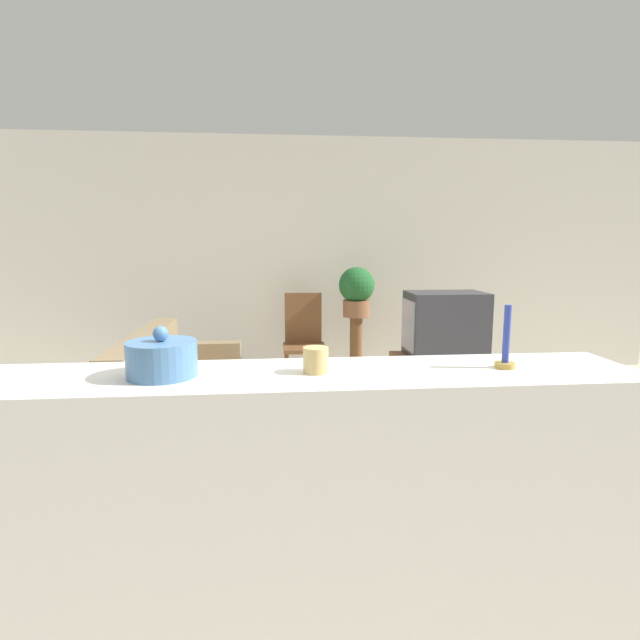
{
  "coord_description": "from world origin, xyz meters",
  "views": [
    {
      "loc": [
        -0.07,
        -2.33,
        1.53
      ],
      "look_at": [
        0.33,
        2.01,
        0.85
      ],
      "focal_mm": 28.0,
      "sensor_mm": 36.0,
      "label": 1
    }
  ],
  "objects_px": {
    "television": "(445,324)",
    "decorative_bowl": "(162,358)",
    "potted_plant": "(357,290)",
    "wooden_chair": "(304,337)",
    "couch": "(179,398)"
  },
  "relations": [
    {
      "from": "television",
      "to": "wooden_chair",
      "type": "bearing_deg",
      "value": 143.69
    },
    {
      "from": "couch",
      "to": "wooden_chair",
      "type": "height_order",
      "value": "wooden_chair"
    },
    {
      "from": "couch",
      "to": "wooden_chair",
      "type": "distance_m",
      "value": 1.66
    },
    {
      "from": "television",
      "to": "potted_plant",
      "type": "xyz_separation_m",
      "value": [
        -0.65,
        0.94,
        0.23
      ]
    },
    {
      "from": "television",
      "to": "decorative_bowl",
      "type": "relative_size",
      "value": 2.99
    },
    {
      "from": "television",
      "to": "decorative_bowl",
      "type": "height_order",
      "value": "decorative_bowl"
    },
    {
      "from": "television",
      "to": "decorative_bowl",
      "type": "bearing_deg",
      "value": -125.67
    },
    {
      "from": "wooden_chair",
      "to": "decorative_bowl",
      "type": "relative_size",
      "value": 4.3
    },
    {
      "from": "television",
      "to": "potted_plant",
      "type": "height_order",
      "value": "potted_plant"
    },
    {
      "from": "wooden_chair",
      "to": "potted_plant",
      "type": "height_order",
      "value": "potted_plant"
    },
    {
      "from": "wooden_chair",
      "to": "potted_plant",
      "type": "distance_m",
      "value": 0.75
    },
    {
      "from": "television",
      "to": "decorative_bowl",
      "type": "distance_m",
      "value": 3.28
    },
    {
      "from": "television",
      "to": "wooden_chair",
      "type": "height_order",
      "value": "television"
    },
    {
      "from": "potted_plant",
      "to": "television",
      "type": "bearing_deg",
      "value": -55.37
    },
    {
      "from": "couch",
      "to": "decorative_bowl",
      "type": "relative_size",
      "value": 7.63
    }
  ]
}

